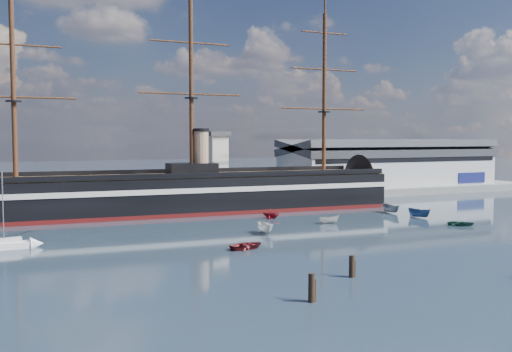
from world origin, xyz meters
name	(u,v)px	position (x,y,z in m)	size (l,w,h in m)	color
ground	(265,222)	(0.00, 40.00, 0.00)	(600.00, 600.00, 0.00)	#223446
quay	(240,200)	(10.00, 76.00, 0.00)	(180.00, 18.00, 2.00)	slate
warehouse	(388,164)	(58.00, 80.00, 7.98)	(63.00, 21.00, 11.60)	#B7BABC
quay_tower	(218,162)	(3.00, 73.00, 9.75)	(5.00, 5.00, 15.00)	silver
warship	(175,193)	(-11.35, 60.00, 4.04)	(113.30, 21.14, 53.94)	black
sailboat	(8,244)	(-43.59, 32.30, 0.70)	(6.97, 2.41, 10.98)	white
motorboat_a	(266,234)	(-5.27, 28.75, 0.00)	(5.91, 2.17, 2.36)	silver
motorboat_b	(247,249)	(-12.91, 18.62, 0.00)	(3.20, 1.28, 1.49)	maroon
motorboat_c	(391,213)	(29.30, 41.20, 0.00)	(5.86, 2.15, 2.34)	slate
motorboat_d	(271,218)	(3.30, 44.42, 0.00)	(5.69, 2.47, 2.09)	maroon
motorboat_e	(461,226)	(29.98, 22.35, 0.00)	(2.83, 1.13, 1.32)	#184436
motorboat_f	(419,218)	(30.02, 33.32, 0.00)	(5.81, 2.13, 2.32)	navy
motorboat_g	(329,223)	(10.06, 34.14, 0.00)	(4.25, 1.56, 1.70)	silver
piling_near_left	(311,302)	(-17.61, -7.66, 0.00)	(0.64, 0.64, 3.46)	black
piling_extra	(352,277)	(-8.71, -1.13, 0.00)	(0.64, 0.64, 3.18)	black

